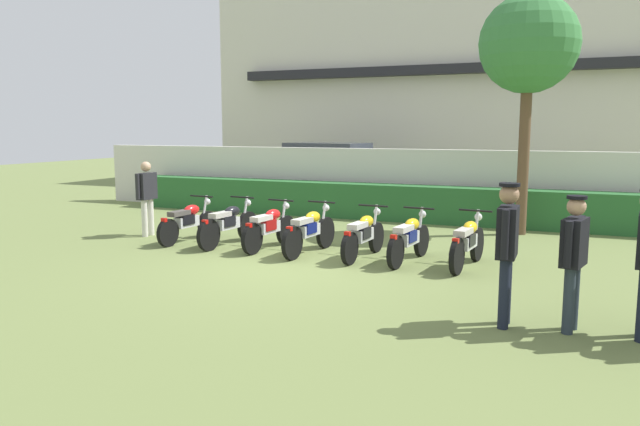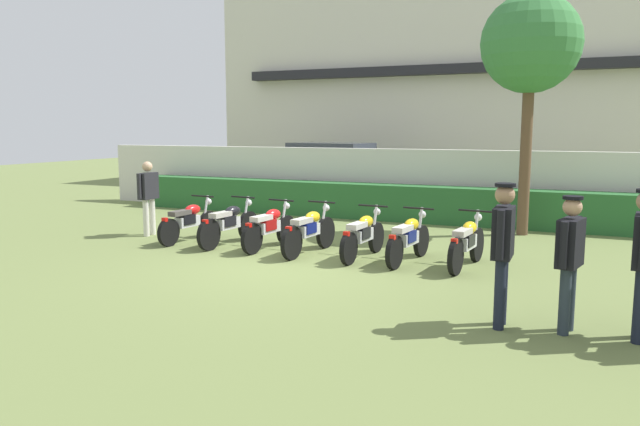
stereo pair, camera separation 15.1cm
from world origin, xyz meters
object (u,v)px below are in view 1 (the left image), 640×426
Objects in this scene: motorcycle_in_row_3 at (309,230)px; inspector_person at (147,192)px; motorcycle_in_row_5 at (409,238)px; officer_1 at (574,252)px; motorcycle_in_row_0 at (188,221)px; motorcycle_in_row_2 at (269,227)px; parked_car at (331,170)px; officer_0 at (507,241)px; tree_near_inspector at (529,46)px; motorcycle_in_row_6 at (467,242)px; motorcycle_in_row_1 at (229,224)px; motorcycle_in_row_4 at (363,235)px.

inspector_person is (-4.13, 0.37, 0.53)m from motorcycle_in_row_3.
motorcycle_in_row_5 is 4.03m from officer_1.
motorcycle_in_row_3 is at bearing -18.71° from officer_1.
inspector_person is at bearing 93.55° from motorcycle_in_row_5.
motorcycle_in_row_2 is (1.97, -0.04, 0.01)m from motorcycle_in_row_0.
inspector_person reaches higher than motorcycle_in_row_3.
officer_1 is at bearing -48.52° from parked_car.
parked_car is 14.14m from officer_0.
tree_near_inspector is 7.59m from officer_1.
motorcycle_in_row_0 is 1.01× the size of motorcycle_in_row_5.
motorcycle_in_row_0 is 5.89m from motorcycle_in_row_6.
officer_1 is (7.95, -12.07, 0.03)m from parked_car.
motorcycle_in_row_2 is at bearing -15.02° from officer_1.
motorcycle_in_row_5 is at bearing -56.96° from officer_0.
motorcycle_in_row_0 is 1.11× the size of inspector_person.
tree_near_inspector reaches higher than motorcycle_in_row_5.
tree_near_inspector is at bearing -36.89° from motorcycle_in_row_3.
inspector_person reaches higher than motorcycle_in_row_0.
officer_1 is (1.15, -6.77, -3.22)m from tree_near_inspector.
motorcycle_in_row_5 reaches higher than motorcycle_in_row_0.
motorcycle_in_row_3 is at bearing -37.64° from officer_0.
motorcycle_in_row_1 is (-5.42, -3.76, -3.73)m from tree_near_inspector.
motorcycle_in_row_6 is (6.25, -9.17, -0.48)m from parked_car.
motorcycle_in_row_6 is at bearing -72.80° from officer_0.
tree_near_inspector is 7.56m from officer_0.
motorcycle_in_row_5 is 3.67m from officer_0.
officer_0 is 0.76m from officer_1.
motorcycle_in_row_6 is 1.10× the size of inspector_person.
tree_near_inspector is (6.80, -5.30, 3.25)m from parked_car.
officer_1 is at bearing -106.93° from motorcycle_in_row_0.
officer_1 reaches higher than motorcycle_in_row_2.
parked_car is 11.11m from motorcycle_in_row_6.
parked_car is 2.56× the size of motorcycle_in_row_4.
tree_near_inspector is 6.95m from motorcycle_in_row_2.
motorcycle_in_row_3 is 1.09× the size of officer_0.
motorcycle_in_row_6 is 1.12× the size of officer_1.
motorcycle_in_row_4 is (3.97, -0.10, 0.00)m from motorcycle_in_row_0.
motorcycle_in_row_2 is at bearing -32.81° from officer_0.
motorcycle_in_row_6 reaches higher than motorcycle_in_row_2.
officer_0 is at bearing -139.64° from motorcycle_in_row_5.
officer_1 is at bearing -112.04° from motorcycle_in_row_2.
officer_0 is (6.84, -3.12, 0.61)m from motorcycle_in_row_0.
motorcycle_in_row_0 is 1.97m from motorcycle_in_row_2.
motorcycle_in_row_6 is (3.00, -0.00, -0.00)m from motorcycle_in_row_3.
parked_car is at bearing 142.09° from tree_near_inspector.
motorcycle_in_row_6 is 3.40m from officer_1.
tree_near_inspector is at bearing -87.11° from officer_0.
inspector_person reaches higher than officer_1.
tree_near_inspector is 7.58m from motorcycle_in_row_1.
inspector_person is 8.76m from officer_0.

